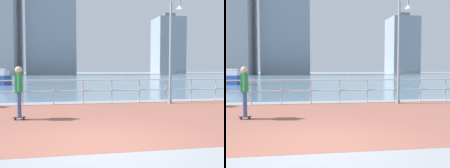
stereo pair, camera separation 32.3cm
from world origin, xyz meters
The scene contains 8 objects.
ground centered at (0.00, 40.00, 0.00)m, with size 220.00×220.00×0.00m, color gray.
brick_paving centered at (0.00, 3.07, 0.00)m, with size 28.00×7.50×0.01m, color #935647.
harbor_water centered at (0.00, 51.82, 0.00)m, with size 180.00×88.00×0.00m, color slate.
waterfront_railing centered at (0.00, 6.82, 0.81)m, with size 25.25×0.06×1.17m.
lamppost centered at (4.33, 6.27, 3.03)m, with size 0.79×0.45×5.49m.
skateboarder centered at (-2.33, 3.20, 1.06)m, with size 0.41×0.56×1.75m.
tower_concrete centered at (-5.05, 83.91, 16.79)m, with size 15.25×15.20×35.25m.
tower_slate centered at (44.04, 103.73, 12.25)m, with size 11.81×12.36×26.16m.
Camera 1 is at (-0.82, -5.63, 1.66)m, focal length 41.44 mm.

